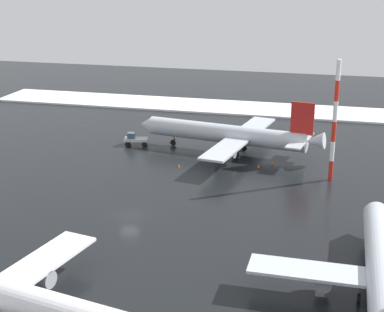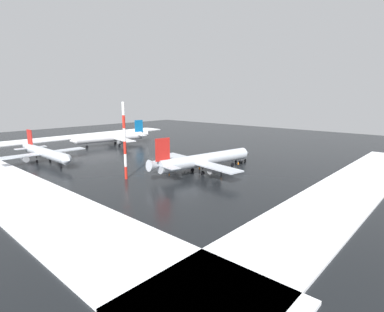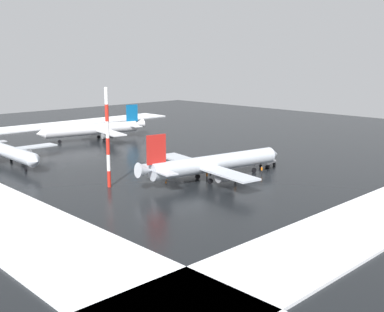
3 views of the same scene
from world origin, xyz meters
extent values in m
plane|color=black|center=(0.00, 0.00, 0.00)|extent=(240.00, 240.00, 0.00)
cube|color=white|center=(-67.00, 0.00, 0.22)|extent=(14.00, 116.00, 0.44)
cube|color=white|center=(67.00, 0.00, 0.22)|extent=(14.00, 116.00, 0.44)
cylinder|color=silver|center=(32.05, -7.33, 3.57)|extent=(8.51, 30.76, 3.47)
cone|color=silver|center=(34.80, 8.97, 3.57)|extent=(3.66, 2.96, 3.30)
cone|color=silver|center=(29.26, -23.84, 4.18)|extent=(3.51, 4.08, 3.37)
cube|color=silver|center=(23.29, -8.96, 3.27)|extent=(13.83, 6.63, 0.37)
cylinder|color=gray|center=(25.38, -8.80, 2.25)|extent=(2.59, 3.76, 2.04)
cube|color=silver|center=(39.79, -11.74, 3.27)|extent=(13.83, 6.63, 0.37)
cylinder|color=gray|center=(37.86, -10.90, 2.25)|extent=(2.59, 3.76, 2.04)
cube|color=red|center=(29.67, -21.42, 7.96)|extent=(1.04, 4.09, 5.71)
cube|color=silver|center=(26.69, -20.71, 3.98)|extent=(5.27, 3.43, 0.24)
cube|color=silver|center=(32.72, -21.73, 3.98)|extent=(5.27, 3.43, 0.24)
cylinder|color=black|center=(33.83, 3.23, 2.04)|extent=(0.24, 0.24, 0.71)
cylinder|color=black|center=(33.83, 3.23, 0.56)|extent=(0.54, 1.17, 1.12)
cylinder|color=black|center=(29.32, -9.98, 2.04)|extent=(0.24, 0.24, 0.71)
cylinder|color=black|center=(29.32, -9.98, 0.56)|extent=(0.54, 1.17, 1.12)
cylinder|color=black|center=(33.75, -10.73, 2.04)|extent=(0.24, 0.24, 0.71)
cylinder|color=black|center=(33.75, -10.73, 0.56)|extent=(0.54, 1.17, 1.12)
cylinder|color=white|center=(-28.43, 0.82, 3.44)|extent=(8.96, 29.59, 3.34)
cone|color=white|center=(-31.50, -14.81, 3.44)|extent=(3.57, 2.93, 3.18)
cone|color=white|center=(-25.33, 16.65, 4.03)|extent=(3.46, 3.99, 3.25)
cube|color=white|center=(-19.95, 2.17, 3.15)|extent=(13.38, 6.71, 0.35)
cylinder|color=gray|center=(-21.98, 2.06, 2.16)|extent=(2.57, 3.66, 1.97)
cube|color=white|center=(-35.78, 5.27, 3.15)|extent=(13.38, 6.71, 0.35)
cylinder|color=gray|center=(-33.94, 4.41, 2.16)|extent=(2.57, 3.66, 1.97)
cube|color=#0C5999|center=(-25.78, 14.33, 7.67)|extent=(1.10, 3.93, 5.51)
cube|color=white|center=(-22.93, 13.57, 3.83)|extent=(5.12, 3.42, 0.24)
cube|color=white|center=(-28.71, 14.71, 3.83)|extent=(5.12, 3.42, 0.24)
cylinder|color=black|center=(-30.42, -9.31, 1.97)|extent=(0.24, 0.24, 0.69)
cylinder|color=black|center=(-30.42, -9.31, 0.54)|extent=(0.55, 1.13, 1.08)
cylinder|color=black|center=(-25.74, 3.30, 1.97)|extent=(0.24, 0.24, 0.69)
cylinder|color=black|center=(-25.74, 3.30, 0.54)|extent=(0.55, 1.13, 1.08)
cylinder|color=black|center=(-29.99, 4.13, 1.97)|extent=(0.24, 0.24, 0.69)
cylinder|color=black|center=(-29.99, 4.13, 0.54)|extent=(0.55, 1.13, 1.08)
cylinder|color=silver|center=(-12.44, -32.86, 3.25)|extent=(27.84, 3.34, 3.15)
cone|color=silver|center=(2.58, -32.96, 3.25)|extent=(2.25, 3.01, 3.00)
cone|color=silver|center=(-27.65, -32.76, 3.80)|extent=(3.33, 2.70, 3.07)
cube|color=silver|center=(-15.17, -25.24, 2.97)|extent=(4.16, 12.08, 0.33)
cylinder|color=gray|center=(-14.72, -27.10, 2.04)|extent=(3.17, 1.88, 1.85)
cube|color=silver|center=(-15.28, -40.45, 2.97)|extent=(4.16, 12.08, 0.33)
cylinder|color=gray|center=(-14.80, -38.60, 2.04)|extent=(3.17, 1.88, 1.85)
cube|color=red|center=(-25.42, -32.78, 7.23)|extent=(3.71, 0.36, 5.19)
cube|color=silver|center=(-25.22, -29.99, 3.62)|extent=(2.44, 4.47, 0.22)
cube|color=silver|center=(-25.26, -35.56, 3.62)|extent=(2.44, 4.47, 0.22)
cylinder|color=black|center=(-2.71, -32.93, 1.85)|extent=(0.22, 0.22, 0.65)
cylinder|color=black|center=(-2.71, -32.93, 0.51)|extent=(1.02, 0.33, 1.02)
cylinder|color=black|center=(-15.21, -30.80, 1.85)|extent=(0.22, 0.22, 0.65)
cylinder|color=black|center=(-15.21, -30.80, 0.51)|extent=(1.02, 0.33, 1.02)
cylinder|color=black|center=(-15.24, -34.88, 1.85)|extent=(0.22, 0.22, 0.65)
cylinder|color=black|center=(-15.24, -34.88, 0.51)|extent=(1.02, 0.33, 1.02)
cube|color=silver|center=(32.19, 10.25, 1.15)|extent=(3.10, 4.95, 0.50)
cube|color=#3F5160|center=(32.00, 11.15, 1.95)|extent=(1.76, 1.68, 1.10)
cylinder|color=black|center=(30.89, 11.62, 0.45)|extent=(0.50, 0.95, 0.90)
cylinder|color=black|center=(32.82, 12.03, 0.45)|extent=(0.50, 0.95, 0.90)
cylinder|color=black|center=(31.55, 8.47, 0.45)|extent=(0.50, 0.95, 0.90)
cylinder|color=black|center=(33.49, 8.88, 0.45)|extent=(0.50, 0.95, 0.90)
cylinder|color=black|center=(35.66, 3.58, 0.42)|extent=(0.16, 0.16, 0.85)
cylinder|color=black|center=(35.82, 3.45, 0.42)|extent=(0.16, 0.16, 0.85)
cylinder|color=orange|center=(35.74, 3.52, 1.16)|extent=(0.36, 0.36, 0.62)
sphere|color=tan|center=(35.74, 3.52, 1.59)|extent=(0.24, 0.24, 0.24)
cylinder|color=black|center=(37.10, -6.72, 0.42)|extent=(0.16, 0.16, 0.85)
cylinder|color=black|center=(37.08, -6.92, 0.42)|extent=(0.16, 0.16, 0.85)
cylinder|color=orange|center=(37.09, -6.82, 1.16)|extent=(0.36, 0.36, 0.62)
sphere|color=tan|center=(37.09, -6.82, 1.59)|extent=(0.24, 0.24, 0.24)
cylinder|color=black|center=(31.07, -8.91, 0.42)|extent=(0.16, 0.16, 0.85)
cylinder|color=black|center=(31.15, -9.09, 0.42)|extent=(0.16, 0.16, 0.85)
cylinder|color=orange|center=(31.11, -9.00, 1.16)|extent=(0.36, 0.36, 0.62)
sphere|color=tan|center=(31.11, -9.00, 1.59)|extent=(0.24, 0.24, 0.24)
cylinder|color=red|center=(21.55, -26.90, 1.64)|extent=(0.70, 0.70, 3.28)
cylinder|color=white|center=(21.55, -26.90, 4.92)|extent=(0.70, 0.70, 3.28)
cylinder|color=red|center=(21.55, -26.90, 8.20)|extent=(0.70, 0.70, 3.28)
cylinder|color=white|center=(21.55, -26.90, 11.48)|extent=(0.70, 0.70, 3.28)
cylinder|color=red|center=(21.55, -26.90, 14.75)|extent=(0.70, 0.70, 3.28)
cylinder|color=white|center=(21.55, -26.90, 18.03)|extent=(0.70, 0.70, 3.28)
cone|color=orange|center=(24.78, -14.68, 0.28)|extent=(0.36, 0.36, 0.55)
cone|color=orange|center=(27.03, -16.83, 0.28)|extent=(0.36, 0.36, 0.55)
cone|color=orange|center=(21.68, -1.21, 0.28)|extent=(0.36, 0.36, 0.55)
camera|label=1|loc=(-71.22, -27.07, 33.44)|focal=55.00mm
camera|label=2|loc=(84.32, -70.84, 20.84)|focal=28.00mm
camera|label=3|loc=(99.48, -78.95, 25.02)|focal=45.00mm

